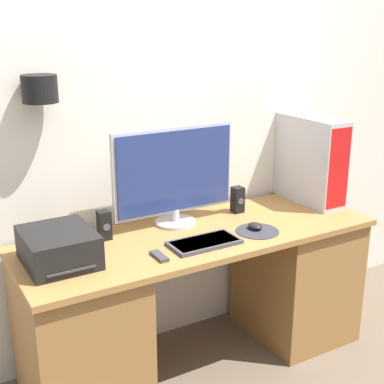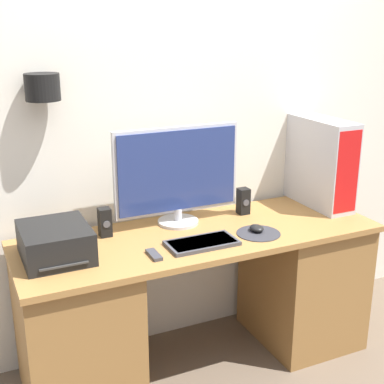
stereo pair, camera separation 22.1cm
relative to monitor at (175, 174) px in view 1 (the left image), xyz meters
name	(u,v)px [view 1 (the left image)]	position (x,y,z in m)	size (l,w,h in m)	color
wall_back	(164,99)	(0.04, 0.19, 0.35)	(6.40, 0.21, 2.70)	silver
desk	(200,297)	(0.04, -0.17, -0.62)	(1.80, 0.62, 0.74)	olive
monitor	(175,174)	(0.00, 0.00, 0.00)	(0.66, 0.21, 0.50)	#B7B7BC
keyboard	(204,242)	(-0.01, -0.31, -0.25)	(0.33, 0.17, 0.02)	#3D3D42
mousepad	(257,231)	(0.30, -0.30, -0.26)	(0.22, 0.22, 0.00)	#2D2D33
mouse	(255,226)	(0.30, -0.28, -0.24)	(0.06, 0.08, 0.03)	black
computer_tower	(309,159)	(0.84, -0.05, -0.02)	(0.16, 0.48, 0.49)	#B2B2B7
printer	(59,247)	(-0.65, -0.16, -0.19)	(0.29, 0.34, 0.15)	black
speaker_left	(104,225)	(-0.39, -0.01, -0.19)	(0.06, 0.06, 0.14)	black
speaker_right	(238,200)	(0.38, -0.02, -0.19)	(0.06, 0.06, 0.14)	black
remote_control	(159,256)	(-0.26, -0.33, -0.26)	(0.04, 0.12, 0.02)	#38383D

